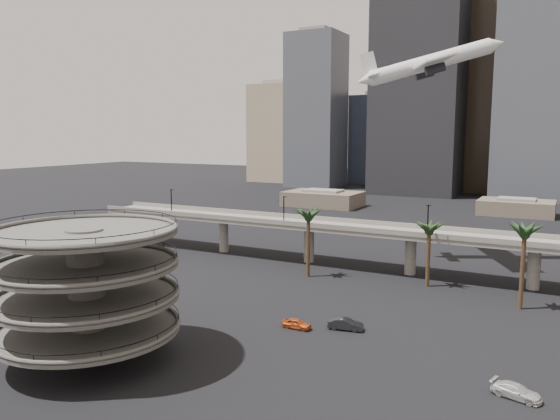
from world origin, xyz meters
The scene contains 10 objects.
ground centered at (0.00, 0.00, 0.00)m, with size 700.00×700.00×0.00m, color black.
parking_ramp centered at (-13.00, -4.00, 9.84)m, with size 22.20×22.20×17.35m.
overpass centered at (0.00, 55.00, 7.34)m, with size 130.00×9.30×14.70m.
palm_trees centered at (21.48, 47.47, 11.30)m, with size 54.40×18.40×14.00m.
low_buildings centered at (6.89, 142.30, 2.86)m, with size 135.00×27.50×6.80m.
skyline centered at (15.11, 217.08, 44.38)m, with size 269.00×86.00×121.37m.
airborne_jet centered at (10.01, 68.57, 41.99)m, with size 29.30×27.02×11.11m.
car_a centered at (4.74, 17.47, 0.72)m, with size 1.69×4.21×1.43m, color #C6521C.
car_b centered at (11.02, 20.30, 0.82)m, with size 1.74×4.98×1.64m, color black.
car_c centered at (34.19, 9.93, 0.74)m, with size 2.08×5.12×1.49m, color silver.
Camera 1 is at (37.77, -49.28, 27.57)m, focal length 35.00 mm.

